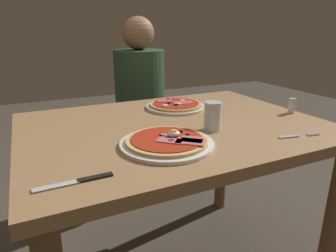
# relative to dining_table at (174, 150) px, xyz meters

# --- Properties ---
(dining_table) EXTENTS (1.17, 0.88, 0.75)m
(dining_table) POSITION_rel_dining_table_xyz_m (0.00, 0.00, 0.00)
(dining_table) COLOR #9E754C
(dining_table) RESTS_ON ground
(pizza_foreground) EXTENTS (0.31, 0.31, 0.05)m
(pizza_foreground) POSITION_rel_dining_table_xyz_m (-0.13, -0.20, 0.13)
(pizza_foreground) COLOR white
(pizza_foreground) RESTS_ON dining_table
(pizza_across_left) EXTENTS (0.28, 0.28, 0.03)m
(pizza_across_left) POSITION_rel_dining_table_xyz_m (0.12, 0.21, 0.13)
(pizza_across_left) COLOR silver
(pizza_across_left) RESTS_ON dining_table
(water_glass_near) EXTENTS (0.06, 0.06, 0.11)m
(water_glass_near) POSITION_rel_dining_table_xyz_m (0.09, -0.13, 0.16)
(water_glass_near) COLOR silver
(water_glass_near) RESTS_ON dining_table
(fork) EXTENTS (0.16, 0.05, 0.00)m
(fork) POSITION_rel_dining_table_xyz_m (0.32, -0.32, 0.12)
(fork) COLOR silver
(fork) RESTS_ON dining_table
(knife) EXTENTS (0.20, 0.02, 0.01)m
(knife) POSITION_rel_dining_table_xyz_m (-0.43, -0.32, 0.12)
(knife) COLOR silver
(knife) RESTS_ON dining_table
(salt_shaker) EXTENTS (0.03, 0.03, 0.07)m
(salt_shaker) POSITION_rel_dining_table_xyz_m (0.54, -0.09, 0.15)
(salt_shaker) COLOR white
(salt_shaker) RESTS_ON dining_table
(diner_person) EXTENTS (0.32, 0.32, 1.18)m
(diner_person) POSITION_rel_dining_table_xyz_m (0.15, 0.80, -0.07)
(diner_person) COLOR black
(diner_person) RESTS_ON ground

